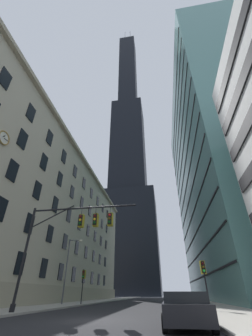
% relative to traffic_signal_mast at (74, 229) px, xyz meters
% --- Properties ---
extents(ground_plane, '(102.00, 160.00, 0.10)m').
position_rel_traffic_signal_mast_xyz_m(ground_plane, '(2.93, -2.25, -5.80)').
color(ground_plane, black).
extents(station_building, '(13.06, 60.12, 25.98)m').
position_rel_traffic_signal_mast_xyz_m(station_building, '(-14.26, 21.80, 7.21)').
color(station_building, '#B2A88E').
rests_on(station_building, ground).
extents(dark_skyscraper, '(29.75, 29.75, 229.59)m').
position_rel_traffic_signal_mast_xyz_m(dark_skyscraper, '(-10.12, 95.89, 63.73)').
color(dark_skyscraper, black).
rests_on(dark_skyscraper, ground).
extents(glass_office_midrise, '(15.63, 50.15, 54.54)m').
position_rel_traffic_signal_mast_xyz_m(glass_office_midrise, '(21.69, 32.08, 21.52)').
color(glass_office_midrise, slate).
rests_on(glass_office_midrise, ground).
extents(traffic_signal_mast, '(9.07, 0.63, 7.64)m').
position_rel_traffic_signal_mast_xyz_m(traffic_signal_mast, '(0.00, 0.00, 0.00)').
color(traffic_signal_mast, black).
rests_on(traffic_signal_mast, sidewalk_left).
extents(traffic_light_near_right, '(0.40, 0.63, 3.59)m').
position_rel_traffic_signal_mast_xyz_m(traffic_light_near_right, '(10.21, 4.59, -2.74)').
color(traffic_light_near_right, black).
rests_on(traffic_light_near_right, sidewalk_right).
extents(traffic_light_far_left, '(0.40, 0.63, 3.85)m').
position_rel_traffic_signal_mast_xyz_m(traffic_light_far_left, '(-3.81, 13.87, -2.51)').
color(traffic_light_far_left, black).
rests_on(traffic_light_far_left, sidewalk_left).
extents(street_lamppost, '(1.94, 0.32, 7.66)m').
position_rel_traffic_signal_mast_xyz_m(street_lamppost, '(-5.60, 12.66, -1.08)').
color(street_lamppost, '#47474C').
rests_on(street_lamppost, sidewalk_left).
extents(parked_car, '(2.02, 4.23, 1.35)m').
position_rel_traffic_signal_mast_xyz_m(parked_car, '(7.67, -4.84, -5.06)').
color(parked_car, black).
rests_on(parked_car, ground).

